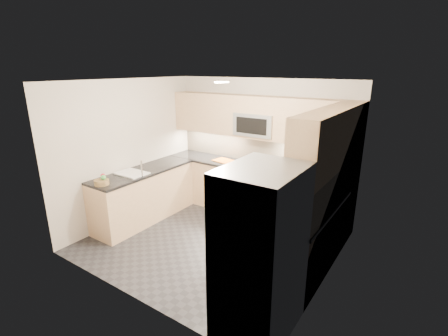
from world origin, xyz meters
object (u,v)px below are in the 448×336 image
refrigerator (260,253)px  cutting_board (225,161)px  microwave (257,124)px  fruit_basket (102,182)px  utensil_bowl (339,177)px  gas_range (251,191)px

refrigerator → cutting_board: 3.19m
microwave → refrigerator: microwave is taller
refrigerator → fruit_basket: refrigerator is taller
refrigerator → fruit_basket: size_ratio=8.11×
utensil_bowl → cutting_board: 2.15m
utensil_bowl → gas_range: bearing=-178.1°
microwave → utensil_bowl: (1.54, -0.07, -0.68)m
microwave → gas_range: bearing=-90.0°
cutting_board → refrigerator: bearing=-49.7°
refrigerator → fruit_basket: (-2.91, 0.28, 0.08)m
cutting_board → fruit_basket: 2.32m
gas_range → utensil_bowl: bearing=1.9°
gas_range → cutting_board: size_ratio=2.15×
refrigerator → fruit_basket: bearing=174.5°
refrigerator → utensil_bowl: 2.48m
gas_range → microwave: size_ratio=1.20×
utensil_bowl → fruit_basket: 3.72m
microwave → cutting_board: 0.98m
refrigerator → microwave: bearing=119.6°
utensil_bowl → cutting_board: (-2.15, -0.04, -0.08)m
refrigerator → utensil_bowl: bearing=88.0°
gas_range → cutting_board: (-0.61, 0.01, 0.49)m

